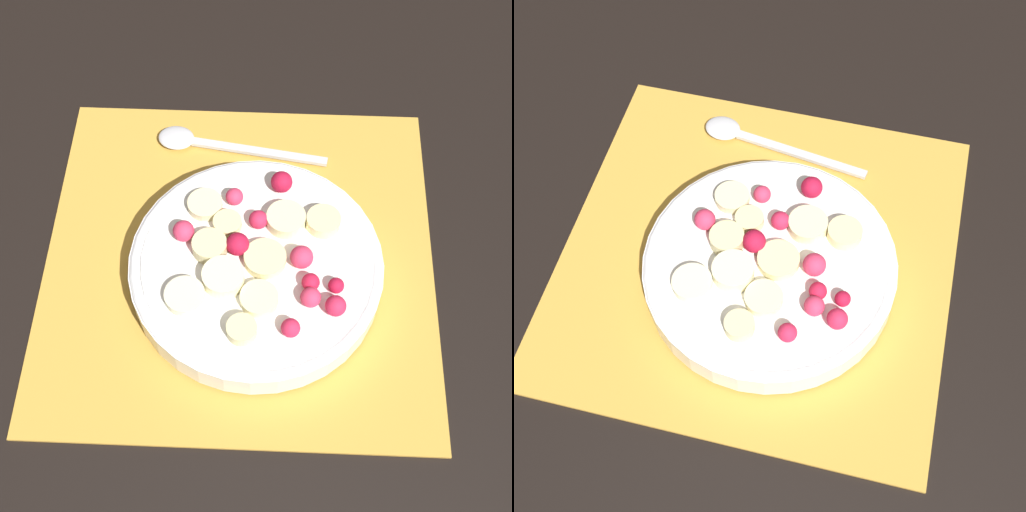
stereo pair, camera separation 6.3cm
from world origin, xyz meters
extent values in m
plane|color=black|center=(0.00, 0.00, 0.00)|extent=(3.00, 3.00, 0.00)
cube|color=gold|center=(0.00, 0.00, 0.00)|extent=(0.37, 0.36, 0.01)
cylinder|color=white|center=(-0.02, 0.02, 0.02)|extent=(0.23, 0.23, 0.03)
torus|color=white|center=(-0.02, 0.02, 0.03)|extent=(0.23, 0.23, 0.01)
cylinder|color=white|center=(-0.02, 0.02, 0.04)|extent=(0.21, 0.21, 0.00)
cylinder|color=#F4EAB7|center=(0.01, 0.04, 0.04)|extent=(0.05, 0.05, 0.01)
cylinder|color=beige|center=(0.02, 0.01, 0.04)|extent=(0.03, 0.03, 0.01)
cylinder|color=beige|center=(-0.02, 0.02, 0.04)|extent=(0.05, 0.05, 0.01)
cylinder|color=beige|center=(-0.01, 0.09, 0.04)|extent=(0.03, 0.03, 0.01)
cylinder|color=beige|center=(0.03, -0.03, 0.04)|extent=(0.04, 0.04, 0.01)
cylinder|color=beige|center=(-0.04, -0.02, 0.04)|extent=(0.05, 0.05, 0.01)
cylinder|color=beige|center=(-0.08, -0.02, 0.04)|extent=(0.04, 0.04, 0.01)
cylinder|color=#F4EAB7|center=(0.04, 0.06, 0.04)|extent=(0.04, 0.04, 0.01)
cylinder|color=beige|center=(-0.02, 0.06, 0.04)|extent=(0.04, 0.04, 0.01)
cylinder|color=beige|center=(0.01, -0.01, 0.04)|extent=(0.03, 0.03, 0.01)
sphere|color=#DB3356|center=(-0.06, 0.02, 0.05)|extent=(0.02, 0.02, 0.02)
sphere|color=#B21433|center=(-0.09, 0.05, 0.04)|extent=(0.01, 0.01, 0.01)
sphere|color=#D12347|center=(-0.02, -0.02, 0.05)|extent=(0.02, 0.02, 0.02)
sphere|color=#DB3356|center=(-0.06, 0.06, 0.05)|extent=(0.02, 0.02, 0.02)
sphere|color=#DB3356|center=(0.01, -0.04, 0.04)|extent=(0.02, 0.02, 0.02)
sphere|color=#B21433|center=(0.00, 0.01, 0.05)|extent=(0.02, 0.02, 0.02)
sphere|color=#D12347|center=(-0.09, 0.07, 0.05)|extent=(0.02, 0.02, 0.02)
sphere|color=#DB3356|center=(0.05, 0.00, 0.05)|extent=(0.02, 0.02, 0.02)
sphere|color=#B21433|center=(-0.04, -0.06, 0.05)|extent=(0.02, 0.02, 0.02)
sphere|color=red|center=(-0.07, 0.05, 0.04)|extent=(0.02, 0.02, 0.02)
sphere|color=#D12347|center=(-0.05, 0.09, 0.04)|extent=(0.02, 0.02, 0.02)
cube|color=silver|center=(-0.01, -0.12, 0.01)|extent=(0.14, 0.03, 0.00)
ellipsoid|color=silver|center=(0.07, -0.14, 0.01)|extent=(0.04, 0.04, 0.01)
camera|label=1|loc=(-0.03, 0.34, 0.59)|focal=50.00mm
camera|label=2|loc=(-0.09, 0.33, 0.59)|focal=50.00mm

